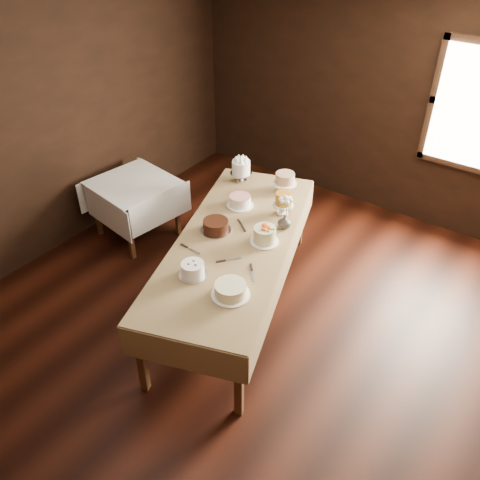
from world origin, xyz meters
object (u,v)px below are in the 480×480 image
(cake_swirl, at_px, (193,270))
(cake_server_d, at_px, (277,229))
(cake_server_b, at_px, (253,276))
(cake_cream, at_px, (231,290))
(cake_flowers, at_px, (265,235))
(cake_chocolate, at_px, (216,226))
(display_table, at_px, (234,245))
(cake_speckled, at_px, (285,183))
(cake_lattice, at_px, (240,202))
(cake_caramel, at_px, (283,204))
(cake_server_e, at_px, (194,251))
(flower_vase, at_px, (284,222))
(side_table, at_px, (134,188))
(cake_server_c, at_px, (240,223))
(cake_server_a, at_px, (234,259))
(cake_meringue, at_px, (241,172))

(cake_swirl, xyz_separation_m, cake_server_d, (0.22, 1.02, -0.06))
(cake_server_b, bearing_deg, cake_cream, -44.96)
(cake_flowers, bearing_deg, cake_chocolate, -165.43)
(display_table, xyz_separation_m, cake_server_d, (0.25, 0.38, 0.07))
(cake_speckled, xyz_separation_m, cake_lattice, (-0.22, -0.53, -0.05))
(cake_caramel, height_order, cake_flowers, cake_caramel)
(cake_server_e, height_order, flower_vase, flower_vase)
(cake_speckled, bearing_deg, cake_caramel, -60.53)
(cake_cream, relative_size, cake_server_d, 1.37)
(cake_server_b, distance_m, cake_server_d, 0.75)
(cake_cream, distance_m, cake_server_b, 0.31)
(side_table, relative_size, cake_server_c, 4.15)
(cake_caramel, height_order, flower_vase, cake_caramel)
(cake_server_c, height_order, cake_server_e, same)
(cake_server_a, relative_size, cake_server_b, 1.00)
(cake_cream, bearing_deg, cake_server_d, 100.77)
(cake_speckled, relative_size, cake_cream, 0.88)
(cake_server_e, bearing_deg, cake_cream, -20.25)
(display_table, distance_m, cake_caramel, 0.70)
(display_table, bearing_deg, cake_server_b, -36.74)
(cake_flowers, distance_m, flower_vase, 0.32)
(cake_speckled, relative_size, flower_vase, 2.08)
(cake_flowers, relative_size, cake_server_e, 1.18)
(cake_server_b, bearing_deg, cake_meringue, 176.99)
(cake_server_a, relative_size, flower_vase, 1.73)
(side_table, xyz_separation_m, cake_server_b, (2.19, -0.68, 0.19))
(cake_speckled, xyz_separation_m, cake_server_c, (-0.03, -0.79, -0.10))
(side_table, distance_m, cake_server_b, 2.30)
(cake_flowers, height_order, cake_swirl, cake_flowers)
(cake_caramel, xyz_separation_m, cake_server_b, (0.33, -1.01, -0.10))
(display_table, xyz_separation_m, cake_server_e, (-0.19, -0.37, 0.07))
(cake_speckled, bearing_deg, flower_vase, -58.47)
(cake_flowers, xyz_separation_m, cake_server_d, (-0.01, 0.24, -0.07))
(cake_flowers, bearing_deg, cake_server_c, 161.61)
(display_table, xyz_separation_m, cake_cream, (0.44, -0.65, 0.12))
(display_table, relative_size, cake_server_b, 12.06)
(display_table, relative_size, cake_meringue, 11.08)
(cake_meringue, bearing_deg, cake_server_b, -50.68)
(cake_server_b, xyz_separation_m, cake_server_e, (-0.65, -0.03, 0.00))
(display_table, distance_m, cake_lattice, 0.62)
(cake_cream, bearing_deg, cake_server_a, 123.39)
(cake_server_d, bearing_deg, cake_meringue, 103.44)
(display_table, relative_size, cake_server_e, 12.06)
(cake_caramel, bearing_deg, flower_vase, -54.86)
(cake_swirl, xyz_separation_m, cake_server_a, (0.15, 0.39, -0.06))
(cake_lattice, xyz_separation_m, cake_cream, (0.75, -1.18, 0.00))
(cake_server_a, distance_m, cake_server_c, 0.59)
(cake_chocolate, distance_m, cake_swirl, 0.70)
(cake_lattice, xyz_separation_m, cake_swirl, (0.34, -1.17, 0.01))
(flower_vase, bearing_deg, cake_server_d, -114.27)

